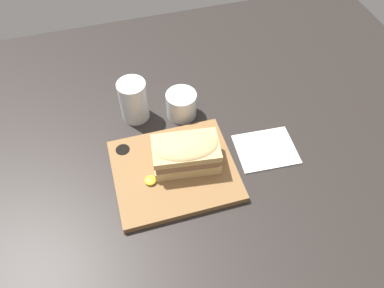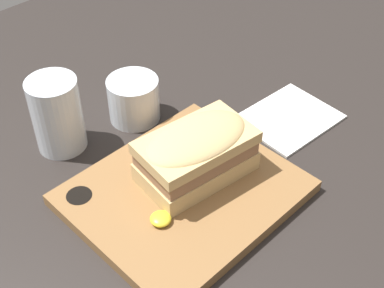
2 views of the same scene
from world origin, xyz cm
name	(u,v)px [view 1 (image 1 of 2)]	position (x,y,z in cm)	size (l,w,h in cm)	color
dining_table	(149,164)	(0.00, 0.00, 1.00)	(180.69, 123.96, 2.00)	#282321
serving_board	(174,170)	(5.43, -4.98, 2.91)	(29.12, 25.21, 1.86)	olive
sandwich	(186,152)	(8.75, -4.19, 8.06)	(16.71, 11.12, 7.90)	tan
mustard_dollop	(150,180)	(-0.73, -7.18, 4.37)	(2.80, 2.80, 1.12)	yellow
water_glass	(133,103)	(-0.32, 16.18, 7.10)	(7.51, 7.51, 11.78)	silver
wine_glass	(181,105)	(12.32, 13.49, 5.18)	(8.26, 8.26, 7.19)	silver
napkin	(266,149)	(29.80, -4.68, 2.20)	(15.66, 13.12, 0.40)	white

